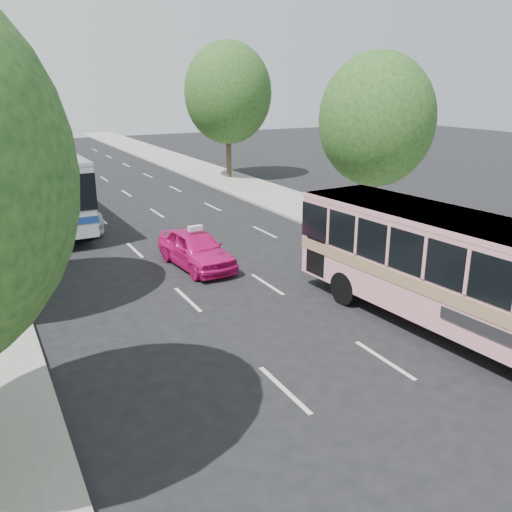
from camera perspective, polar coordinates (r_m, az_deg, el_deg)
ground at (r=14.94m, az=5.34°, el=-8.45°), size 120.00×120.00×0.00m
sidewalk_right at (r=35.59m, az=-0.81°, el=7.25°), size 4.00×90.00×0.12m
tree_right_near at (r=25.09m, az=12.83°, el=14.23°), size 5.10×5.10×7.95m
tree_right_far at (r=38.78m, az=-2.84°, el=17.11°), size 6.00×6.00×9.35m
pink_bus at (r=15.38m, az=20.21°, el=-0.67°), size 3.35×10.27×3.22m
pink_taxi at (r=20.22m, az=-6.34°, el=0.77°), size 1.97×4.22×1.40m
white_pickup at (r=27.26m, az=-19.51°, el=4.70°), size 2.61×6.13×1.76m
tour_coach_front at (r=28.36m, az=-21.80°, el=7.57°), size 2.84×12.03×3.59m
taxi_roof_sign at (r=20.00m, az=-6.41°, el=2.93°), size 0.56×0.22×0.18m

